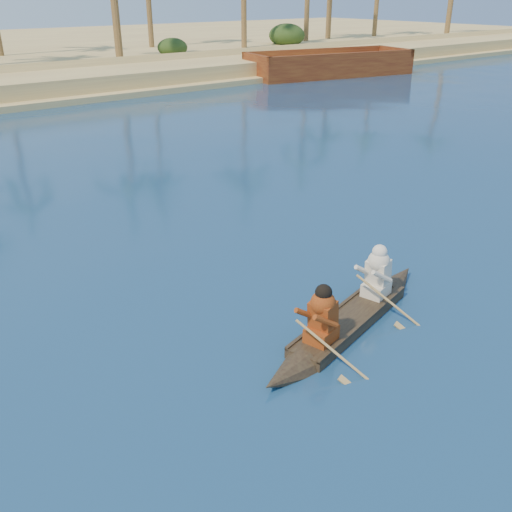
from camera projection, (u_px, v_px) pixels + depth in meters
ground at (266, 245)px, 14.70m from camera, size 160.00×160.00×0.00m
canoe at (350, 312)px, 11.08m from camera, size 5.57×2.05×1.53m
barge_right at (329, 65)px, 43.66m from camera, size 13.41×6.78×2.13m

